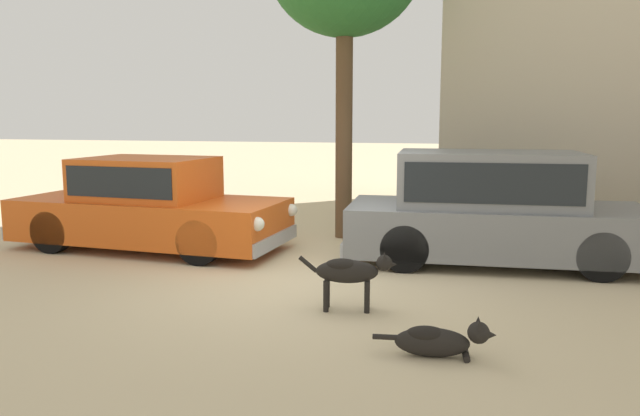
{
  "coord_description": "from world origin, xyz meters",
  "views": [
    {
      "loc": [
        2.03,
        -7.46,
        2.09
      ],
      "look_at": [
        0.21,
        0.2,
        0.9
      ],
      "focal_mm": 34.35,
      "sensor_mm": 36.0,
      "label": 1
    }
  ],
  "objects_px": {
    "parked_sedan_second": "(493,206)",
    "stray_dog_tan": "(350,271)",
    "stray_dog_spotted": "(439,339)",
    "parked_sedan_nearest": "(149,204)"
  },
  "relations": [
    {
      "from": "parked_sedan_second",
      "to": "stray_dog_tan",
      "type": "relative_size",
      "value": 4.09
    },
    {
      "from": "parked_sedan_second",
      "to": "stray_dog_tan",
      "type": "height_order",
      "value": "parked_sedan_second"
    },
    {
      "from": "stray_dog_spotted",
      "to": "stray_dog_tan",
      "type": "distance_m",
      "value": 1.52
    },
    {
      "from": "parked_sedan_nearest",
      "to": "stray_dog_spotted",
      "type": "distance_m",
      "value": 5.84
    },
    {
      "from": "parked_sedan_nearest",
      "to": "parked_sedan_second",
      "type": "height_order",
      "value": "parked_sedan_second"
    },
    {
      "from": "parked_sedan_second",
      "to": "stray_dog_spotted",
      "type": "height_order",
      "value": "parked_sedan_second"
    },
    {
      "from": "parked_sedan_nearest",
      "to": "stray_dog_tan",
      "type": "relative_size",
      "value": 4.23
    },
    {
      "from": "parked_sedan_nearest",
      "to": "stray_dog_spotted",
      "type": "bearing_deg",
      "value": -32.32
    },
    {
      "from": "stray_dog_spotted",
      "to": "stray_dog_tan",
      "type": "height_order",
      "value": "stray_dog_tan"
    },
    {
      "from": "parked_sedan_second",
      "to": "stray_dog_tan",
      "type": "bearing_deg",
      "value": -123.74
    }
  ]
}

